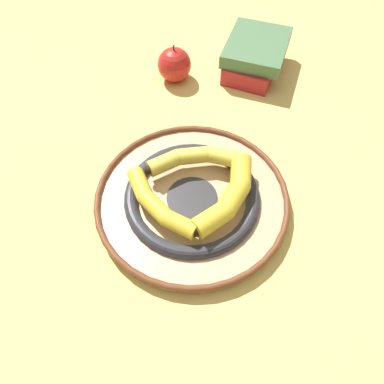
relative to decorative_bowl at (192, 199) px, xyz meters
name	(u,v)px	position (x,y,z in m)	size (l,w,h in m)	color
ground_plane	(204,205)	(0.02, 0.01, -0.02)	(2.80, 2.80, 0.00)	#E5CC6B
decorative_bowl	(192,199)	(0.00, 0.00, 0.00)	(0.36, 0.36, 0.04)	tan
banana_a	(228,198)	(0.07, 0.00, 0.04)	(0.08, 0.21, 0.04)	yellow
banana_b	(196,158)	(-0.02, 0.07, 0.03)	(0.17, 0.11, 0.03)	yellow
banana_c	(157,204)	(-0.04, -0.06, 0.03)	(0.18, 0.10, 0.03)	yellow
book_stack	(255,55)	(-0.02, 0.43, 0.02)	(0.15, 0.18, 0.08)	#AD2328
apple	(174,65)	(-0.19, 0.32, 0.02)	(0.08, 0.08, 0.09)	red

